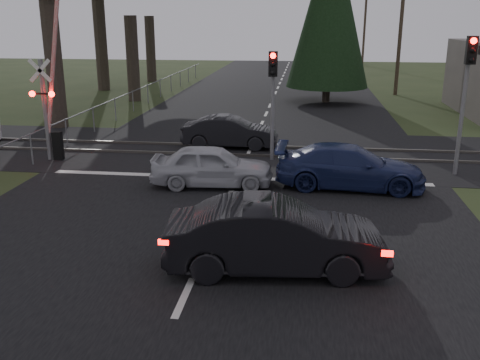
% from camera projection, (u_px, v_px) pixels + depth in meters
% --- Properties ---
extents(ground, '(120.00, 120.00, 0.00)m').
position_uv_depth(ground, '(184.00, 298.00, 10.48)').
color(ground, '#263417').
rests_on(ground, ground).
extents(road, '(14.00, 100.00, 0.01)m').
position_uv_depth(road, '(244.00, 164.00, 19.97)').
color(road, black).
rests_on(road, ground).
extents(rail_corridor, '(120.00, 8.00, 0.01)m').
position_uv_depth(rail_corridor, '(249.00, 152.00, 21.87)').
color(rail_corridor, black).
rests_on(rail_corridor, ground).
extents(stop_line, '(13.00, 0.35, 0.00)m').
position_uv_depth(stop_line, '(237.00, 178.00, 18.26)').
color(stop_line, silver).
rests_on(stop_line, ground).
extents(rail_near, '(120.00, 0.12, 0.10)m').
position_uv_depth(rail_near, '(247.00, 155.00, 21.10)').
color(rail_near, '#59544C').
rests_on(rail_near, ground).
extents(rail_far, '(120.00, 0.12, 0.10)m').
position_uv_depth(rail_far, '(251.00, 146.00, 22.62)').
color(rail_far, '#59544C').
rests_on(rail_far, ground).
extents(crossing_signal, '(1.62, 0.38, 6.96)m').
position_uv_depth(crossing_signal, '(51.00, 107.00, 20.03)').
color(crossing_signal, slate).
rests_on(crossing_signal, ground).
extents(traffic_signal_right, '(0.68, 0.48, 4.70)m').
position_uv_depth(traffic_signal_right, '(469.00, 79.00, 17.62)').
color(traffic_signal_right, slate).
rests_on(traffic_signal_right, ground).
extents(traffic_signal_center, '(0.32, 0.48, 4.10)m').
position_uv_depth(traffic_signal_center, '(273.00, 87.00, 19.68)').
color(traffic_signal_center, slate).
rests_on(traffic_signal_center, ground).
extents(utility_pole_mid, '(1.80, 0.26, 9.00)m').
position_uv_depth(utility_pole_mid, '(401.00, 26.00, 36.58)').
color(utility_pole_mid, '#4C3D2D').
rests_on(utility_pole_mid, ground).
extents(utility_pole_far, '(1.80, 0.26, 9.00)m').
position_uv_depth(utility_pole_far, '(365.00, 22.00, 60.31)').
color(utility_pole_far, '#4C3D2D').
rests_on(utility_pole_far, ground).
extents(conifer_tree, '(5.20, 5.20, 11.00)m').
position_uv_depth(conifer_tree, '(330.00, 5.00, 33.00)').
color(conifer_tree, '#473D33').
rests_on(conifer_tree, ground).
extents(fence_left, '(0.10, 36.00, 1.20)m').
position_uv_depth(fence_left, '(141.00, 107.00, 32.76)').
color(fence_left, slate).
rests_on(fence_left, ground).
extents(dark_hatchback, '(4.82, 2.09, 1.54)m').
position_uv_depth(dark_hatchback, '(276.00, 237.00, 11.41)').
color(dark_hatchback, black).
rests_on(dark_hatchback, ground).
extents(silver_car, '(4.04, 1.89, 1.34)m').
position_uv_depth(silver_car, '(212.00, 166.00, 17.26)').
color(silver_car, '#B0B2B8').
rests_on(silver_car, ground).
extents(blue_sedan, '(4.80, 2.12, 1.37)m').
position_uv_depth(blue_sedan, '(350.00, 167.00, 17.10)').
color(blue_sedan, '#1A234F').
rests_on(blue_sedan, ground).
extents(dark_car_far, '(3.98, 1.40, 1.31)m').
position_uv_depth(dark_car_far, '(230.00, 132.00, 22.43)').
color(dark_car_far, black).
rests_on(dark_car_far, ground).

